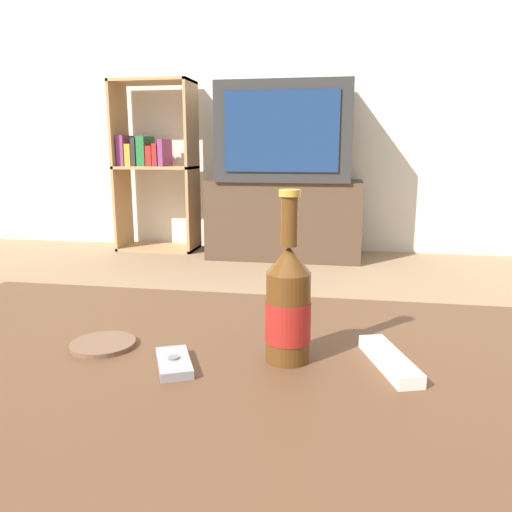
{
  "coord_description": "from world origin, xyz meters",
  "views": [
    {
      "loc": [
        0.2,
        -0.66,
        0.73
      ],
      "look_at": [
        0.02,
        0.37,
        0.5
      ],
      "focal_mm": 35.0,
      "sensor_mm": 36.0,
      "label": 1
    }
  ],
  "objects": [
    {
      "name": "coaster",
      "position": [
        -0.19,
        0.07,
        0.41
      ],
      "size": [
        0.11,
        0.11,
        0.01
      ],
      "color": "brown",
      "rests_on": "coffee_table"
    },
    {
      "name": "bookshelf",
      "position": [
        -1.18,
        2.81,
        0.63
      ],
      "size": [
        0.57,
        0.3,
        1.2
      ],
      "color": "tan",
      "rests_on": "ground_plane"
    },
    {
      "name": "remote_control",
      "position": [
        0.28,
        0.08,
        0.41
      ],
      "size": [
        0.09,
        0.17,
        0.02
      ],
      "rotation": [
        0.0,
        0.0,
        0.32
      ],
      "color": "white",
      "rests_on": "coffee_table"
    },
    {
      "name": "beer_bottle",
      "position": [
        0.12,
        0.07,
        0.49
      ],
      "size": [
        0.07,
        0.07,
        0.27
      ],
      "color": "#563314",
      "rests_on": "coffee_table"
    },
    {
      "name": "back_wall",
      "position": [
        0.0,
        3.02,
        1.3
      ],
      "size": [
        8.0,
        0.05,
        2.6
      ],
      "color": "silver",
      "rests_on": "ground_plane"
    },
    {
      "name": "television",
      "position": [
        -0.2,
        2.71,
        0.83
      ],
      "size": [
        0.86,
        0.52,
        0.63
      ],
      "color": "#2D2D2D",
      "rests_on": "tv_stand"
    },
    {
      "name": "cell_phone",
      "position": [
        -0.05,
        0.01,
        0.41
      ],
      "size": [
        0.09,
        0.11,
        0.02
      ],
      "rotation": [
        0.0,
        0.0,
        0.43
      ],
      "color": "gray",
      "rests_on": "coffee_table"
    },
    {
      "name": "coffee_table",
      "position": [
        0.0,
        0.0,
        0.35
      ],
      "size": [
        1.26,
        0.84,
        0.4
      ],
      "color": "brown",
      "rests_on": "ground_plane"
    },
    {
      "name": "tv_stand",
      "position": [
        -0.2,
        2.72,
        0.26
      ],
      "size": [
        1.02,
        0.46,
        0.52
      ],
      "color": "#4C3828",
      "rests_on": "ground_plane"
    }
  ]
}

